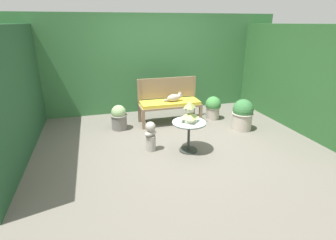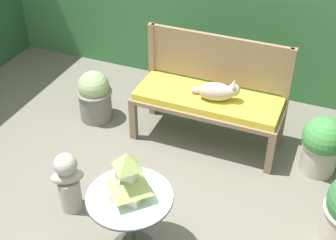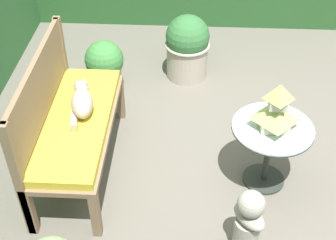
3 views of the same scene
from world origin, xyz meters
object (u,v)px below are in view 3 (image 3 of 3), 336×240
object	(u,v)px
patio_table	(271,139)
potted_plant_path_edge	(105,66)
garden_bench	(78,126)
cat	(82,101)
pagoda_birdhouse	(276,110)
garden_bust	(248,221)
potted_plant_hedge_corner	(187,47)

from	to	relation	value
patio_table	potted_plant_path_edge	bearing A→B (deg)	51.48
garden_bench	potted_plant_path_edge	bearing A→B (deg)	-1.61
cat	pagoda_birdhouse	world-z (taller)	pagoda_birdhouse
garden_bust	potted_plant_hedge_corner	bearing A→B (deg)	-22.85
cat	potted_plant_path_edge	size ratio (longest dim) A/B	0.81
garden_bench	potted_plant_path_edge	distance (m)	1.03
garden_bench	cat	size ratio (longest dim) A/B	3.11
garden_bench	potted_plant_hedge_corner	xyz separation A→B (m)	(1.32, -0.78, -0.09)
cat	pagoda_birdhouse	xyz separation A→B (m)	(-0.17, -1.37, 0.11)
cat	garden_bust	size ratio (longest dim) A/B	0.81
garden_bench	patio_table	bearing A→B (deg)	-93.09
garden_bust	potted_plant_path_edge	size ratio (longest dim) A/B	1.01
garden_bench	potted_plant_path_edge	xyz separation A→B (m)	(1.02, -0.03, -0.14)
cat	potted_plant_hedge_corner	xyz separation A→B (m)	(1.23, -0.75, -0.25)
garden_bench	cat	bearing A→B (deg)	-18.16
garden_bust	potted_plant_hedge_corner	xyz separation A→B (m)	(2.02, 0.43, 0.05)
garden_bench	pagoda_birdhouse	bearing A→B (deg)	-93.09
patio_table	pagoda_birdhouse	size ratio (longest dim) A/B	1.59
patio_table	potted_plant_hedge_corner	bearing A→B (deg)	23.91
garden_bust	cat	bearing A→B (deg)	21.43
garden_bench	cat	distance (m)	0.18
cat	garden_bench	bearing A→B (deg)	150.16
pagoda_birdhouse	patio_table	bearing A→B (deg)	0.00
patio_table	pagoda_birdhouse	world-z (taller)	pagoda_birdhouse
pagoda_birdhouse	potted_plant_hedge_corner	xyz separation A→B (m)	(1.40, 0.62, -0.36)
pagoda_birdhouse	cat	bearing A→B (deg)	83.07
garden_bench	garden_bust	size ratio (longest dim) A/B	2.51
potted_plant_path_edge	pagoda_birdhouse	bearing A→B (deg)	-128.52
patio_table	garden_bust	size ratio (longest dim) A/B	1.09
garden_bust	garden_bench	bearing A→B (deg)	25.22
garden_bust	potted_plant_hedge_corner	size ratio (longest dim) A/B	0.82
patio_table	potted_plant_hedge_corner	size ratio (longest dim) A/B	0.90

